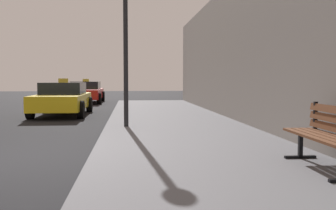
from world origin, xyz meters
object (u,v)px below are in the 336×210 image
bench (329,132)px  car_red (86,92)px  street_lamp (125,14)px  car_yellow (63,98)px

bench → car_red: 18.87m
street_lamp → car_yellow: bearing=116.4°
bench → street_lamp: 6.26m
street_lamp → car_yellow: size_ratio=0.96×
bench → street_lamp: size_ratio=0.38×
car_yellow → car_red: (-0.04, 7.98, 0.00)m
street_lamp → car_yellow: 6.15m
bench → car_red: (-5.38, 18.09, -0.01)m
bench → car_yellow: car_yellow is taller
car_red → bench: bearing=106.6°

